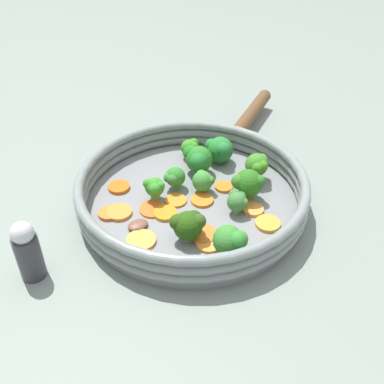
{
  "coord_description": "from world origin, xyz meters",
  "views": [
    {
      "loc": [
        0.17,
        -0.55,
        0.47
      ],
      "look_at": [
        0.0,
        0.0,
        0.03
      ],
      "focal_mm": 42.0,
      "sensor_mm": 36.0,
      "label": 1
    }
  ],
  "objects_px": {
    "carrot_slice_2": "(253,209)",
    "broccoli_floret_7": "(231,240)",
    "broccoli_floret_3": "(220,149)",
    "broccoli_floret_0": "(258,165)",
    "broccoli_floret_9": "(248,183)",
    "carrot_slice_8": "(204,234)",
    "carrot_slice_12": "(119,187)",
    "skillet": "(192,203)",
    "carrot_slice_4": "(176,200)",
    "broccoli_floret_8": "(190,147)",
    "broccoli_floret_1": "(155,188)",
    "carrot_slice_5": "(153,209)",
    "carrot_slice_0": "(202,200)",
    "broccoli_floret_10": "(174,178)",
    "salt_shaker": "(28,251)",
    "broccoli_floret_5": "(198,159)",
    "broccoli_floret_6": "(188,224)",
    "carrot_slice_7": "(109,213)",
    "broccoli_floret_4": "(203,181)",
    "carrot_slice_3": "(224,187)",
    "carrot_slice_1": "(141,240)",
    "carrot_slice_10": "(165,213)",
    "broccoli_floret_2": "(237,201)",
    "carrot_slice_13": "(268,223)",
    "carrot_slice_6": "(119,212)",
    "carrot_slice_9": "(209,243)",
    "carrot_slice_11": "(244,203)"
  },
  "relations": [
    {
      "from": "carrot_slice_1",
      "to": "carrot_slice_0",
      "type": "bearing_deg",
      "value": 63.27
    },
    {
      "from": "carrot_slice_0",
      "to": "broccoli_floret_3",
      "type": "height_order",
      "value": "broccoli_floret_3"
    },
    {
      "from": "carrot_slice_0",
      "to": "broccoli_floret_7",
      "type": "xyz_separation_m",
      "value": [
        0.07,
        -0.11,
        0.03
      ]
    },
    {
      "from": "carrot_slice_6",
      "to": "broccoli_floret_6",
      "type": "distance_m",
      "value": 0.13
    },
    {
      "from": "carrot_slice_0",
      "to": "carrot_slice_4",
      "type": "height_order",
      "value": "carrot_slice_0"
    },
    {
      "from": "broccoli_floret_8",
      "to": "broccoli_floret_9",
      "type": "height_order",
      "value": "broccoli_floret_9"
    },
    {
      "from": "carrot_slice_9",
      "to": "carrot_slice_11",
      "type": "relative_size",
      "value": 1.26
    },
    {
      "from": "broccoli_floret_7",
      "to": "carrot_slice_9",
      "type": "bearing_deg",
      "value": 152.08
    },
    {
      "from": "broccoli_floret_6",
      "to": "broccoli_floret_7",
      "type": "bearing_deg",
      "value": -17.87
    },
    {
      "from": "carrot_slice_8",
      "to": "salt_shaker",
      "type": "xyz_separation_m",
      "value": [
        -0.21,
        -0.13,
        0.03
      ]
    },
    {
      "from": "carrot_slice_2",
      "to": "broccoli_floret_7",
      "type": "height_order",
      "value": "broccoli_floret_7"
    },
    {
      "from": "broccoli_floret_5",
      "to": "broccoli_floret_6",
      "type": "xyz_separation_m",
      "value": [
        0.03,
        -0.16,
        -0.0
      ]
    },
    {
      "from": "broccoli_floret_8",
      "to": "broccoli_floret_10",
      "type": "distance_m",
      "value": 0.1
    },
    {
      "from": "skillet",
      "to": "broccoli_floret_0",
      "type": "distance_m",
      "value": 0.13
    },
    {
      "from": "skillet",
      "to": "broccoli_floret_2",
      "type": "bearing_deg",
      "value": -7.98
    },
    {
      "from": "broccoli_floret_0",
      "to": "broccoli_floret_2",
      "type": "distance_m",
      "value": 0.09
    },
    {
      "from": "broccoli_floret_4",
      "to": "broccoli_floret_5",
      "type": "bearing_deg",
      "value": 115.77
    },
    {
      "from": "broccoli_floret_5",
      "to": "broccoli_floret_8",
      "type": "relative_size",
      "value": 1.47
    },
    {
      "from": "carrot_slice_2",
      "to": "broccoli_floret_1",
      "type": "bearing_deg",
      "value": -172.33
    },
    {
      "from": "carrot_slice_4",
      "to": "broccoli_floret_8",
      "type": "xyz_separation_m",
      "value": [
        -0.02,
        0.13,
        0.02
      ]
    },
    {
      "from": "carrot_slice_1",
      "to": "carrot_slice_10",
      "type": "bearing_deg",
      "value": 78.94
    },
    {
      "from": "carrot_slice_8",
      "to": "broccoli_floret_0",
      "type": "relative_size",
      "value": 0.78
    },
    {
      "from": "broccoli_floret_10",
      "to": "salt_shaker",
      "type": "xyz_separation_m",
      "value": [
        -0.13,
        -0.23,
        0.01
      ]
    },
    {
      "from": "broccoli_floret_4",
      "to": "carrot_slice_3",
      "type": "bearing_deg",
      "value": 31.33
    },
    {
      "from": "carrot_slice_11",
      "to": "carrot_slice_12",
      "type": "distance_m",
      "value": 0.21
    },
    {
      "from": "skillet",
      "to": "carrot_slice_12",
      "type": "height_order",
      "value": "carrot_slice_12"
    },
    {
      "from": "skillet",
      "to": "broccoli_floret_7",
      "type": "xyz_separation_m",
      "value": [
        0.09,
        -0.11,
        0.04
      ]
    },
    {
      "from": "carrot_slice_6",
      "to": "broccoli_floret_4",
      "type": "height_order",
      "value": "broccoli_floret_4"
    },
    {
      "from": "carrot_slice_8",
      "to": "carrot_slice_12",
      "type": "distance_m",
      "value": 0.18
    },
    {
      "from": "carrot_slice_0",
      "to": "carrot_slice_5",
      "type": "bearing_deg",
      "value": -147.06
    },
    {
      "from": "carrot_slice_2",
      "to": "broccoli_floret_3",
      "type": "xyz_separation_m",
      "value": [
        -0.09,
        0.12,
        0.02
      ]
    },
    {
      "from": "broccoli_floret_3",
      "to": "broccoli_floret_7",
      "type": "height_order",
      "value": "broccoli_floret_7"
    },
    {
      "from": "carrot_slice_5",
      "to": "broccoli_floret_9",
      "type": "height_order",
      "value": "broccoli_floret_9"
    },
    {
      "from": "carrot_slice_1",
      "to": "carrot_slice_12",
      "type": "height_order",
      "value": "same"
    },
    {
      "from": "carrot_slice_9",
      "to": "carrot_slice_1",
      "type": "bearing_deg",
      "value": -166.73
    },
    {
      "from": "carrot_slice_4",
      "to": "broccoli_floret_5",
      "type": "height_order",
      "value": "broccoli_floret_5"
    },
    {
      "from": "broccoli_floret_1",
      "to": "carrot_slice_13",
      "type": "bearing_deg",
      "value": -2.29
    },
    {
      "from": "carrot_slice_5",
      "to": "carrot_slice_12",
      "type": "height_order",
      "value": "carrot_slice_12"
    },
    {
      "from": "broccoli_floret_5",
      "to": "carrot_slice_12",
      "type": "bearing_deg",
      "value": -144.75
    },
    {
      "from": "carrot_slice_7",
      "to": "broccoli_floret_3",
      "type": "height_order",
      "value": "broccoli_floret_3"
    },
    {
      "from": "broccoli_floret_0",
      "to": "broccoli_floret_9",
      "type": "height_order",
      "value": "broccoli_floret_9"
    },
    {
      "from": "skillet",
      "to": "carrot_slice_12",
      "type": "distance_m",
      "value": 0.13
    },
    {
      "from": "broccoli_floret_8",
      "to": "carrot_slice_11",
      "type": "bearing_deg",
      "value": -40.45
    },
    {
      "from": "carrot_slice_2",
      "to": "carrot_slice_5",
      "type": "relative_size",
      "value": 0.77
    },
    {
      "from": "salt_shaker",
      "to": "broccoli_floret_0",
      "type": "bearing_deg",
      "value": 48.36
    },
    {
      "from": "carrot_slice_0",
      "to": "carrot_slice_5",
      "type": "distance_m",
      "value": 0.08
    },
    {
      "from": "carrot_slice_3",
      "to": "broccoli_floret_8",
      "type": "relative_size",
      "value": 0.81
    },
    {
      "from": "carrot_slice_3",
      "to": "carrot_slice_5",
      "type": "relative_size",
      "value": 0.7
    },
    {
      "from": "carrot_slice_2",
      "to": "broccoli_floret_1",
      "type": "xyz_separation_m",
      "value": [
        -0.16,
        -0.02,
        0.02
      ]
    },
    {
      "from": "carrot_slice_4",
      "to": "carrot_slice_7",
      "type": "height_order",
      "value": "carrot_slice_7"
    }
  ]
}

